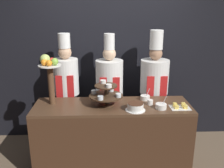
# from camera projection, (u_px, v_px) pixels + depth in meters

# --- Properties ---
(wall_back) EXTENTS (10.00, 0.06, 2.80)m
(wall_back) POSITION_uv_depth(u_px,v_px,m) (110.00, 54.00, 3.95)
(wall_back) COLOR black
(wall_back) RESTS_ON ground_plane
(buffet_counter) EXTENTS (2.00, 0.61, 0.91)m
(buffet_counter) POSITION_uv_depth(u_px,v_px,m) (112.00, 137.00, 3.31)
(buffet_counter) COLOR #422819
(buffet_counter) RESTS_ON ground_plane
(tiered_stand) EXTENTS (0.43, 0.43, 0.30)m
(tiered_stand) POSITION_uv_depth(u_px,v_px,m) (106.00, 94.00, 3.14)
(tiered_stand) COLOR #3D2819
(tiered_stand) RESTS_ON buffet_counter
(fruit_pedestal) EXTENTS (0.28, 0.28, 0.64)m
(fruit_pedestal) POSITION_uv_depth(u_px,v_px,m) (49.00, 70.00, 3.10)
(fruit_pedestal) COLOR brown
(fruit_pedestal) RESTS_ON buffet_counter
(cake_round) EXTENTS (0.24, 0.24, 0.09)m
(cake_round) POSITION_uv_depth(u_px,v_px,m) (135.00, 107.00, 3.00)
(cake_round) COLOR white
(cake_round) RESTS_ON buffet_counter
(cup_white) EXTENTS (0.07, 0.07, 0.07)m
(cup_white) POSITION_uv_depth(u_px,v_px,m) (150.00, 102.00, 3.18)
(cup_white) COLOR white
(cup_white) RESTS_ON buffet_counter
(cake_square_tray) EXTENTS (0.24, 0.19, 0.05)m
(cake_square_tray) POSITION_uv_depth(u_px,v_px,m) (180.00, 107.00, 3.09)
(cake_square_tray) COLOR white
(cake_square_tray) RESTS_ON buffet_counter
(serving_bowl_near) EXTENTS (0.14, 0.14, 0.17)m
(serving_bowl_near) POSITION_uv_depth(u_px,v_px,m) (161.00, 106.00, 3.06)
(serving_bowl_near) COLOR white
(serving_bowl_near) RESTS_ON buffet_counter
(serving_bowl_far) EXTENTS (0.12, 0.12, 0.16)m
(serving_bowl_far) POSITION_uv_depth(u_px,v_px,m) (145.00, 98.00, 3.35)
(serving_bowl_far) COLOR white
(serving_bowl_far) RESTS_ON buffet_counter
(chef_left) EXTENTS (0.36, 0.36, 1.76)m
(chef_left) POSITION_uv_depth(u_px,v_px,m) (67.00, 87.00, 3.68)
(chef_left) COLOR #38332D
(chef_left) RESTS_ON ground_plane
(chef_center_left) EXTENTS (0.40, 0.40, 1.75)m
(chef_center_left) POSITION_uv_depth(u_px,v_px,m) (109.00, 89.00, 3.72)
(chef_center_left) COLOR #38332D
(chef_center_left) RESTS_ON ground_plane
(chef_center_right) EXTENTS (0.42, 0.42, 1.80)m
(chef_center_right) POSITION_uv_depth(u_px,v_px,m) (154.00, 87.00, 3.73)
(chef_center_right) COLOR #28282D
(chef_center_right) RESTS_ON ground_plane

